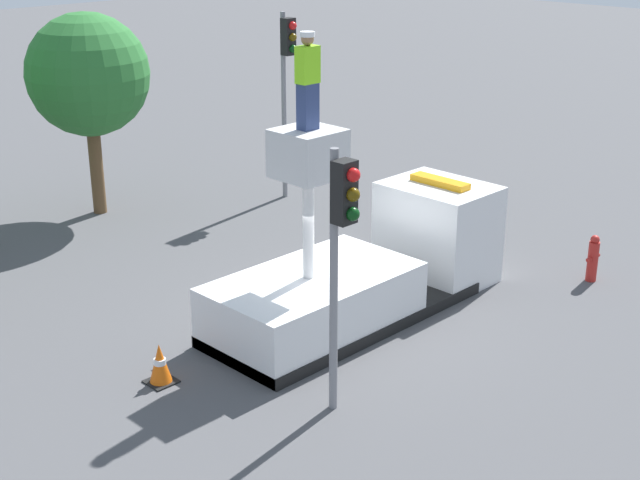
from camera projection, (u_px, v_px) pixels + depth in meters
name	position (u px, v px, depth m)	size (l,w,h in m)	color
ground_plane	(345.00, 318.00, 18.29)	(120.00, 120.00, 0.00)	#4C4C4F
bucket_truck	(366.00, 271.00, 18.41)	(6.94, 2.40, 4.14)	black
worker	(308.00, 81.00, 15.84)	(0.40, 0.26, 1.75)	navy
traffic_light_pole	(341.00, 232.00, 13.83)	(0.34, 0.57, 4.51)	gray
traffic_light_across	(287.00, 69.00, 24.58)	(0.34, 0.57, 5.26)	gray
fire_hydrant	(593.00, 258.00, 19.95)	(0.48, 0.24, 1.09)	#B2231E
traffic_cone_rear	(160.00, 364.00, 15.71)	(0.50, 0.50, 0.75)	black
tree_left_bg	(88.00, 75.00, 23.31)	(3.24, 3.24, 5.43)	brown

